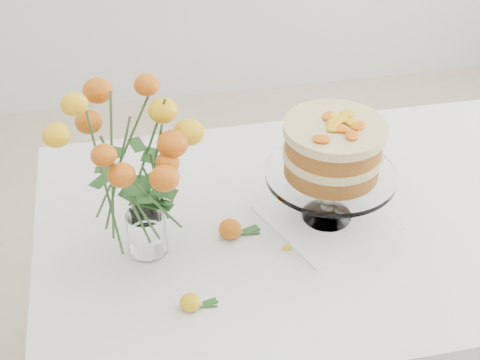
# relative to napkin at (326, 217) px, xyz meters

# --- Properties ---
(table) EXTENTS (1.43, 0.93, 0.76)m
(table) POSITION_rel_napkin_xyz_m (-0.01, 0.01, -0.09)
(table) COLOR tan
(table) RESTS_ON ground
(napkin) EXTENTS (0.35, 0.35, 0.01)m
(napkin) POSITION_rel_napkin_xyz_m (0.00, 0.00, 0.00)
(napkin) COLOR white
(napkin) RESTS_ON table
(cake_stand) EXTENTS (0.31, 0.31, 0.28)m
(cake_stand) POSITION_rel_napkin_xyz_m (-0.00, -0.00, 0.19)
(cake_stand) COLOR white
(cake_stand) RESTS_ON napkin
(rose_vase) EXTENTS (0.36, 0.36, 0.45)m
(rose_vase) POSITION_rel_napkin_xyz_m (-0.45, -0.03, 0.26)
(rose_vase) COLOR white
(rose_vase) RESTS_ON table
(loose_rose_near) EXTENTS (0.08, 0.04, 0.04)m
(loose_rose_near) POSITION_rel_napkin_xyz_m (-0.37, -0.23, 0.01)
(loose_rose_near) COLOR #FCAB15
(loose_rose_near) RESTS_ON table
(loose_rose_far) EXTENTS (0.10, 0.06, 0.05)m
(loose_rose_far) POSITION_rel_napkin_xyz_m (-0.25, -0.02, 0.02)
(loose_rose_far) COLOR #BB2F09
(loose_rose_far) RESTS_ON table
(stray_petal_a) EXTENTS (0.03, 0.02, 0.00)m
(stray_petal_a) POSITION_rel_napkin_xyz_m (-0.13, -0.09, -0.00)
(stray_petal_a) COLOR #F0B40F
(stray_petal_a) RESTS_ON table
(stray_petal_b) EXTENTS (0.03, 0.02, 0.00)m
(stray_petal_b) POSITION_rel_napkin_xyz_m (-0.03, -0.13, -0.00)
(stray_petal_b) COLOR #F0B40F
(stray_petal_b) RESTS_ON table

